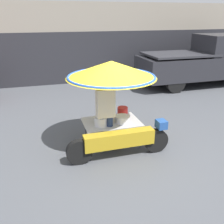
% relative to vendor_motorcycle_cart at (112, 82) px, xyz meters
% --- Properties ---
extents(ground_plane, '(36.00, 36.00, 0.00)m').
position_rel_vendor_motorcycle_cart_xyz_m(ground_plane, '(0.18, -0.60, -1.53)').
color(ground_plane, '#4C4F54').
extents(shopfront_building, '(28.00, 2.06, 3.37)m').
position_rel_vendor_motorcycle_cart_xyz_m(shopfront_building, '(0.18, 7.01, 0.14)').
color(shopfront_building, gray).
rests_on(shopfront_building, ground).
extents(vendor_motorcycle_cart, '(2.24, 1.93, 1.96)m').
position_rel_vendor_motorcycle_cart_xyz_m(vendor_motorcycle_cart, '(0.00, 0.00, 0.00)').
color(vendor_motorcycle_cart, black).
rests_on(vendor_motorcycle_cart, ground).
extents(vendor_person, '(0.38, 0.22, 1.65)m').
position_rel_vendor_motorcycle_cart_xyz_m(vendor_person, '(-0.20, -0.15, -0.60)').
color(vendor_person, navy).
rests_on(vendor_person, ground).
extents(pickup_truck, '(5.40, 1.82, 2.09)m').
position_rel_vendor_motorcycle_cart_xyz_m(pickup_truck, '(5.35, 4.15, -0.53)').
color(pickup_truck, black).
rests_on(pickup_truck, ground).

